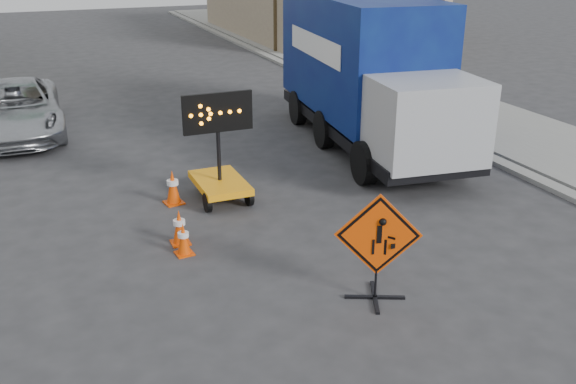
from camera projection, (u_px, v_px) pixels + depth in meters
ground at (361, 336)px, 9.79m from camera, size 100.00×100.00×0.00m
curb_right at (341, 90)px, 25.18m from camera, size 0.40×60.00×0.12m
sidewalk_right at (391, 84)px, 25.99m from camera, size 4.00×60.00×0.15m
construction_sign at (378, 245)px, 10.44m from camera, size 1.32×0.95×1.90m
arrow_board at (220, 176)px, 14.68m from camera, size 1.59×1.77×2.51m
pickup_truck at (15, 109)px, 19.43m from camera, size 2.71×5.79×1.60m
box_truck at (366, 80)px, 18.10m from camera, size 3.55×9.00×4.16m
cone_a at (183, 239)px, 12.19m from camera, size 0.36×0.36×0.65m
cone_b at (179, 227)px, 12.61m from camera, size 0.37×0.37×0.72m
cone_c at (173, 187)px, 14.50m from camera, size 0.47×0.47×0.80m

